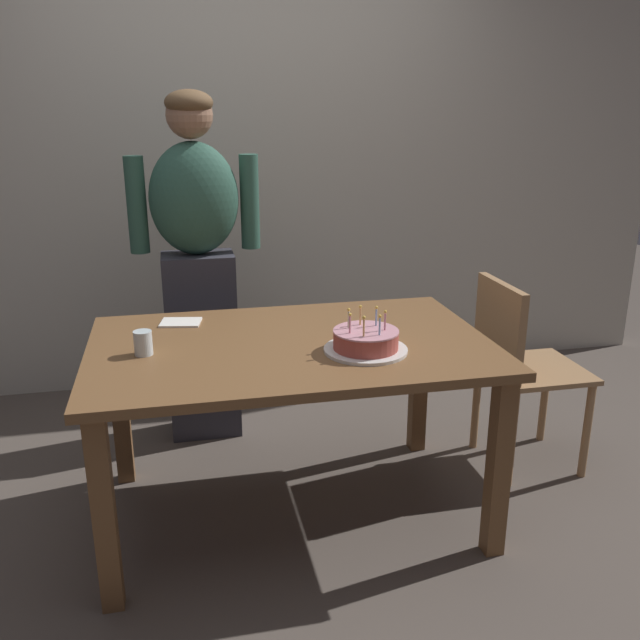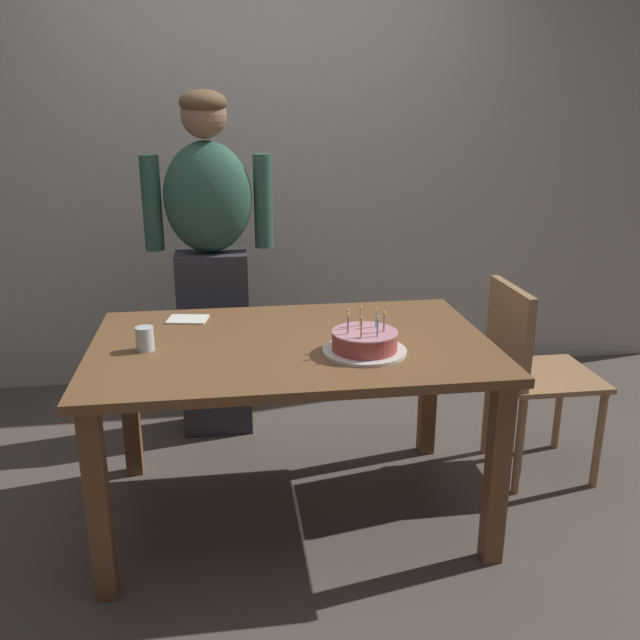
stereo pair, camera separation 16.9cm
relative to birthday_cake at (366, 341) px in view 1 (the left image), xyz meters
The scene contains 8 objects.
ground_plane 0.83m from the birthday_cake, 147.55° to the left, with size 10.00×10.00×0.00m, color #564C44.
back_wall 1.80m from the birthday_cake, 98.26° to the left, with size 5.20×0.10×2.60m, color beige.
dining_table 0.32m from the birthday_cake, 147.55° to the left, with size 1.50×0.96×0.74m.
birthday_cake is the anchor object (origin of this frame).
water_glass_near 0.80m from the birthday_cake, behind, with size 0.07×0.07×0.09m, color silver.
napkin_stack 0.81m from the birthday_cake, 143.59° to the left, with size 0.16×0.12×0.01m, color white.
person_man_bearded 1.13m from the birthday_cake, 119.42° to the left, with size 0.61×0.27×1.66m.
dining_chair 0.90m from the birthday_cake, 22.75° to the left, with size 0.42×0.42×0.87m.
Camera 1 is at (-0.41, -2.37, 1.59)m, focal length 37.89 mm.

